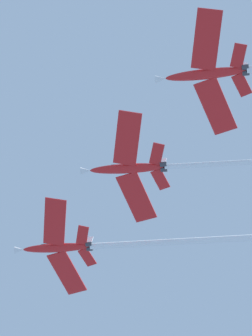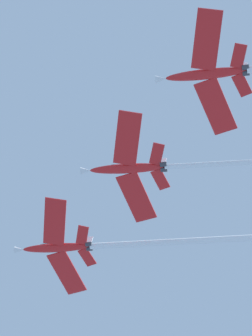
# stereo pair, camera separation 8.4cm
# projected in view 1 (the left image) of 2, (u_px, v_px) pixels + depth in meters

# --- Properties ---
(jet_lead) EXTENTS (37.89, 23.01, 7.57)m
(jet_lead) POSITION_uv_depth(u_px,v_px,m) (101.00, 246.00, 133.58)
(jet_lead) COLOR red
(jet_second) EXTENTS (40.45, 23.35, 7.89)m
(jet_second) POSITION_uv_depth(u_px,v_px,m) (167.00, 166.00, 122.76)
(jet_second) COLOR red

